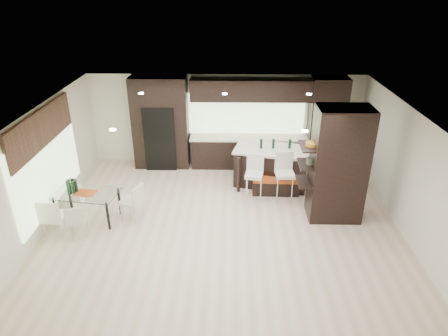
{
  "coord_description": "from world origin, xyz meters",
  "views": [
    {
      "loc": [
        0.18,
        -7.81,
        5.22
      ],
      "look_at": [
        0.0,
        0.6,
        1.15
      ],
      "focal_mm": 32.0,
      "sensor_mm": 36.0,
      "label": 1
    }
  ],
  "objects_px": {
    "bench": "(275,185)",
    "stool_mid": "(284,182)",
    "stool_left": "(254,183)",
    "chair_near": "(78,221)",
    "floor_vase": "(322,197)",
    "dining_table": "(88,206)",
    "chair_end": "(131,204)",
    "chair_far": "(56,219)",
    "stool_right": "(314,184)",
    "kitchen_island": "(281,167)"
  },
  "relations": [
    {
      "from": "dining_table",
      "to": "chair_end",
      "type": "relative_size",
      "value": 1.71
    },
    {
      "from": "stool_mid",
      "to": "stool_left",
      "type": "bearing_deg",
      "value": 174.89
    },
    {
      "from": "chair_far",
      "to": "chair_end",
      "type": "bearing_deg",
      "value": 30.17
    },
    {
      "from": "stool_mid",
      "to": "stool_right",
      "type": "distance_m",
      "value": 0.77
    },
    {
      "from": "kitchen_island",
      "to": "chair_far",
      "type": "xyz_separation_m",
      "value": [
        -5.14,
        -2.57,
        -0.06
      ]
    },
    {
      "from": "kitchen_island",
      "to": "dining_table",
      "type": "distance_m",
      "value": 5.04
    },
    {
      "from": "stool_left",
      "to": "chair_far",
      "type": "xyz_separation_m",
      "value": [
        -4.37,
        -1.72,
        -0.03
      ]
    },
    {
      "from": "chair_far",
      "to": "dining_table",
      "type": "bearing_deg",
      "value": 62.23
    },
    {
      "from": "floor_vase",
      "to": "dining_table",
      "type": "height_order",
      "value": "floor_vase"
    },
    {
      "from": "stool_left",
      "to": "floor_vase",
      "type": "distance_m",
      "value": 1.77
    },
    {
      "from": "stool_mid",
      "to": "chair_far",
      "type": "bearing_deg",
      "value": -165.78
    },
    {
      "from": "stool_right",
      "to": "chair_far",
      "type": "height_order",
      "value": "stool_right"
    },
    {
      "from": "kitchen_island",
      "to": "stool_right",
      "type": "distance_m",
      "value": 1.14
    },
    {
      "from": "chair_far",
      "to": "chair_near",
      "type": "bearing_deg",
      "value": 9.07
    },
    {
      "from": "bench",
      "to": "stool_left",
      "type": "bearing_deg",
      "value": -146.68
    },
    {
      "from": "stool_left",
      "to": "bench",
      "type": "distance_m",
      "value": 0.75
    },
    {
      "from": "stool_right",
      "to": "bench",
      "type": "distance_m",
      "value": 1.03
    },
    {
      "from": "floor_vase",
      "to": "chair_near",
      "type": "distance_m",
      "value": 5.55
    },
    {
      "from": "stool_left",
      "to": "stool_right",
      "type": "xyz_separation_m",
      "value": [
        1.53,
        0.01,
        -0.02
      ]
    },
    {
      "from": "floor_vase",
      "to": "chair_far",
      "type": "xyz_separation_m",
      "value": [
        -5.93,
        -0.89,
        -0.12
      ]
    },
    {
      "from": "chair_end",
      "to": "bench",
      "type": "bearing_deg",
      "value": -49.14
    },
    {
      "from": "dining_table",
      "to": "chair_end",
      "type": "xyz_separation_m",
      "value": [
        1.03,
        0.0,
        0.07
      ]
    },
    {
      "from": "stool_right",
      "to": "dining_table",
      "type": "height_order",
      "value": "stool_right"
    },
    {
      "from": "floor_vase",
      "to": "chair_near",
      "type": "relative_size",
      "value": 1.52
    },
    {
      "from": "chair_near",
      "to": "chair_far",
      "type": "bearing_deg",
      "value": 170.71
    },
    {
      "from": "bench",
      "to": "stool_right",
      "type": "bearing_deg",
      "value": -19.77
    },
    {
      "from": "kitchen_island",
      "to": "floor_vase",
      "type": "relative_size",
      "value": 2.16
    },
    {
      "from": "stool_right",
      "to": "chair_near",
      "type": "xyz_separation_m",
      "value": [
        -5.46,
        -1.69,
        -0.09
      ]
    },
    {
      "from": "kitchen_island",
      "to": "chair_near",
      "type": "height_order",
      "value": "kitchen_island"
    },
    {
      "from": "stool_left",
      "to": "chair_near",
      "type": "height_order",
      "value": "stool_left"
    },
    {
      "from": "kitchen_island",
      "to": "dining_table",
      "type": "relative_size",
      "value": 1.73
    },
    {
      "from": "kitchen_island",
      "to": "stool_left",
      "type": "bearing_deg",
      "value": -118.95
    },
    {
      "from": "stool_left",
      "to": "stool_mid",
      "type": "bearing_deg",
      "value": 8.88
    },
    {
      "from": "chair_far",
      "to": "kitchen_island",
      "type": "bearing_deg",
      "value": 30.44
    },
    {
      "from": "chair_near",
      "to": "bench",
      "type": "bearing_deg",
      "value": 9.9
    },
    {
      "from": "stool_left",
      "to": "chair_near",
      "type": "distance_m",
      "value": 4.27
    },
    {
      "from": "stool_mid",
      "to": "dining_table",
      "type": "height_order",
      "value": "stool_mid"
    },
    {
      "from": "kitchen_island",
      "to": "bench",
      "type": "relative_size",
      "value": 2.06
    },
    {
      "from": "chair_near",
      "to": "kitchen_island",
      "type": "bearing_deg",
      "value": 13.86
    },
    {
      "from": "bench",
      "to": "kitchen_island",
      "type": "bearing_deg",
      "value": 72.3
    },
    {
      "from": "chair_near",
      "to": "chair_far",
      "type": "distance_m",
      "value": 0.46
    },
    {
      "from": "stool_left",
      "to": "dining_table",
      "type": "relative_size",
      "value": 0.67
    },
    {
      "from": "stool_left",
      "to": "dining_table",
      "type": "distance_m",
      "value": 4.05
    },
    {
      "from": "floor_vase",
      "to": "stool_left",
      "type": "bearing_deg",
      "value": 151.83
    },
    {
      "from": "chair_end",
      "to": "stool_left",
      "type": "bearing_deg",
      "value": -51.55
    },
    {
      "from": "bench",
      "to": "chair_end",
      "type": "relative_size",
      "value": 1.44
    },
    {
      "from": "bench",
      "to": "stool_mid",
      "type": "bearing_deg",
      "value": -64.95
    },
    {
      "from": "kitchen_island",
      "to": "bench",
      "type": "bearing_deg",
      "value": -96.17
    },
    {
      "from": "chair_end",
      "to": "stool_right",
      "type": "bearing_deg",
      "value": -57.74
    },
    {
      "from": "kitchen_island",
      "to": "chair_far",
      "type": "height_order",
      "value": "kitchen_island"
    }
  ]
}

